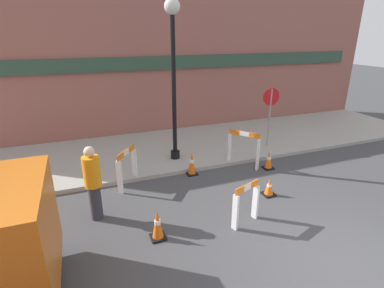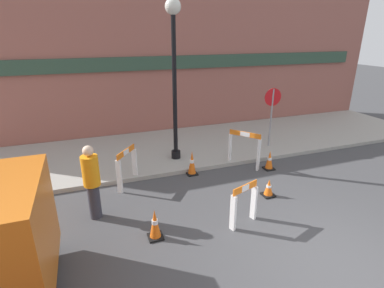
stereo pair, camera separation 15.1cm
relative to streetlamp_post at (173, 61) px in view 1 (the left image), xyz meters
name	(u,v)px [view 1 (the left image)]	position (x,y,z in m)	size (l,w,h in m)	color
ground_plane	(340,268)	(1.29, -5.45, -3.13)	(60.00, 60.00, 0.00)	#424244
sidewalk_slab	(200,144)	(1.29, 1.02, -3.07)	(18.00, 3.94, 0.12)	#9E9B93
storefront_facade	(181,63)	(1.29, 3.06, -0.38)	(18.00, 0.22, 5.50)	#93564C
streetlamp_post	(173,61)	(0.00, 0.00, 0.00)	(0.44, 0.44, 4.64)	black
stop_sign	(270,108)	(3.41, -0.05, -1.64)	(0.60, 0.07, 2.03)	gray
barricade_0	(244,148)	(1.82, -1.10, -2.51)	(0.72, 0.85, 1.14)	white
barricade_1	(127,167)	(-1.69, -1.10, -2.56)	(0.64, 0.78, 1.05)	white
barricade_2	(246,203)	(0.39, -3.69, -2.63)	(0.72, 0.36, 0.95)	white
traffic_cone_0	(269,160)	(2.48, -1.51, -2.85)	(0.30, 0.30, 0.59)	black
traffic_cone_1	(158,225)	(-1.50, -3.51, -2.82)	(0.30, 0.30, 0.65)	black
traffic_cone_2	(192,163)	(0.17, -1.05, -2.78)	(0.30, 0.30, 0.72)	black
traffic_cone_3	(269,187)	(1.57, -2.86, -2.92)	(0.30, 0.30, 0.45)	black
person_worker	(93,181)	(-2.59, -2.35, -2.21)	(0.44, 0.44, 1.71)	#33333D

